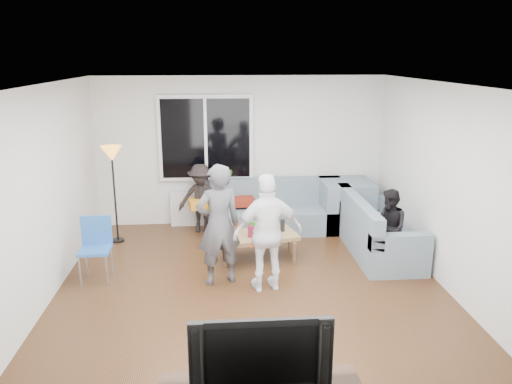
{
  "coord_description": "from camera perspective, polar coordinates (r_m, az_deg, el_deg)",
  "views": [
    {
      "loc": [
        -0.41,
        -5.88,
        2.94
      ],
      "look_at": [
        0.1,
        0.6,
        1.15
      ],
      "focal_mm": 35.15,
      "sensor_mm": 36.0,
      "label": 1
    }
  ],
  "objects": [
    {
      "name": "radiator",
      "position": [
        8.92,
        -5.53,
        -1.82
      ],
      "size": [
        1.3,
        0.12,
        0.62
      ],
      "primitive_type": "cube",
      "color": "silver",
      "rests_on": "floor"
    },
    {
      "name": "window_frame",
      "position": [
        8.68,
        -5.73,
        6.11
      ],
      "size": [
        1.62,
        0.06,
        1.47
      ],
      "primitive_type": "cube",
      "color": "white",
      "rests_on": "wall_back"
    },
    {
      "name": "vase",
      "position": [
        8.79,
        -6.63,
        0.54
      ],
      "size": [
        0.19,
        0.19,
        0.16
      ],
      "primitive_type": "imported",
      "rotation": [
        0.0,
        0.0,
        0.25
      ],
      "color": "silver",
      "rests_on": "radiator"
    },
    {
      "name": "spectator_right",
      "position": [
        7.41,
        14.94,
        -3.92
      ],
      "size": [
        0.49,
        0.59,
        1.11
      ],
      "primitive_type": "imported",
      "rotation": [
        0.0,
        0.0,
        -1.43
      ],
      "color": "black",
      "rests_on": "floor"
    },
    {
      "name": "bottle_b",
      "position": [
        7.22,
        -0.38,
        -4.23
      ],
      "size": [
        0.08,
        0.08,
        0.22
      ],
      "primitive_type": "cylinder",
      "color": "#2A8D19",
      "rests_on": "coffee_table"
    },
    {
      "name": "floor",
      "position": [
        6.59,
        -0.47,
        -11.28
      ],
      "size": [
        5.0,
        5.5,
        0.04
      ],
      "primitive_type": "cube",
      "color": "#56351C",
      "rests_on": "ground"
    },
    {
      "name": "player_left",
      "position": [
        6.51,
        -4.29,
        -3.75
      ],
      "size": [
        0.67,
        0.54,
        1.62
      ],
      "primitive_type": "imported",
      "rotation": [
        0.0,
        0.0,
        3.43
      ],
      "color": "#47474C",
      "rests_on": "floor"
    },
    {
      "name": "window_glass",
      "position": [
        8.64,
        -5.74,
        6.06
      ],
      "size": [
        1.5,
        0.02,
        1.35
      ],
      "primitive_type": "cube",
      "color": "black",
      "rests_on": "window_frame"
    },
    {
      "name": "wall_left",
      "position": [
        6.45,
        -23.41,
        -0.61
      ],
      "size": [
        0.04,
        5.5,
        2.6
      ],
      "primitive_type": "cube",
      "color": "silver",
      "rests_on": "ground"
    },
    {
      "name": "coffee_table",
      "position": [
        7.43,
        0.28,
        -6.24
      ],
      "size": [
        1.21,
        0.84,
        0.4
      ],
      "primitive_type": "cube",
      "rotation": [
        0.0,
        0.0,
        0.23
      ],
      "color": "#A68550",
      "rests_on": "floor"
    },
    {
      "name": "bottle_c",
      "position": [
        7.46,
        0.41,
        -3.58
      ],
      "size": [
        0.07,
        0.07,
        0.23
      ],
      "primitive_type": "cylinder",
      "color": "black",
      "rests_on": "coffee_table"
    },
    {
      "name": "television",
      "position": [
        4.03,
        0.45,
        -17.43
      ],
      "size": [
        1.08,
        0.14,
        0.62
      ],
      "primitive_type": "imported",
      "color": "black",
      "rests_on": "tv_console"
    },
    {
      "name": "side_chair",
      "position": [
        7.0,
        -17.84,
        -6.39
      ],
      "size": [
        0.41,
        0.41,
        0.86
      ],
      "primitive_type": null,
      "rotation": [
        0.0,
        0.0,
        0.02
      ],
      "color": "#2961B2",
      "rests_on": "floor"
    },
    {
      "name": "bottle_e",
      "position": [
        7.45,
        3.04,
        -3.78
      ],
      "size": [
        0.07,
        0.07,
        0.19
      ],
      "primitive_type": "cylinder",
      "color": "black",
      "rests_on": "coffee_table"
    },
    {
      "name": "player_right",
      "position": [
        6.33,
        1.36,
        -4.68
      ],
      "size": [
        0.95,
        0.53,
        1.53
      ],
      "primitive_type": "imported",
      "rotation": [
        0.0,
        0.0,
        3.33
      ],
      "color": "white",
      "rests_on": "floor"
    },
    {
      "name": "bottle_d",
      "position": [
        7.27,
        1.99,
        -4.14
      ],
      "size": [
        0.07,
        0.07,
        0.22
      ],
      "primitive_type": "cylinder",
      "color": "#C76C11",
      "rests_on": "coffee_table"
    },
    {
      "name": "pitcher",
      "position": [
        7.24,
        -0.29,
        -4.43
      ],
      "size": [
        0.17,
        0.17,
        0.17
      ],
      "primitive_type": "cylinder",
      "color": "maroon",
      "rests_on": "coffee_table"
    },
    {
      "name": "cushion_yellow",
      "position": [
        8.49,
        -6.32,
        -1.34
      ],
      "size": [
        0.44,
        0.39,
        0.14
      ],
      "primitive_type": "cube",
      "rotation": [
        0.0,
        0.0,
        0.2
      ],
      "color": "orange",
      "rests_on": "sofa_back_section"
    },
    {
      "name": "sofa_corner",
      "position": [
        8.81,
        10.19,
        -1.45
      ],
      "size": [
        0.85,
        0.85,
        0.85
      ],
      "primitive_type": "cube",
      "color": "slate",
      "rests_on": "floor"
    },
    {
      "name": "sofa_back_section",
      "position": [
        8.58,
        2.47,
        -1.65
      ],
      "size": [
        2.3,
        0.85,
        0.85
      ],
      "primitive_type": null,
      "color": "slate",
      "rests_on": "floor"
    },
    {
      "name": "potted_plant",
      "position": [
        8.76,
        -3.39,
        1.37
      ],
      "size": [
        0.22,
        0.18,
        0.4
      ],
      "primitive_type": "imported",
      "rotation": [
        0.0,
        0.0,
        0.01
      ],
      "color": "#336227",
      "rests_on": "radiator"
    },
    {
      "name": "cushion_red",
      "position": [
        8.57,
        -1.45,
        -1.08
      ],
      "size": [
        0.39,
        0.33,
        0.13
      ],
      "primitive_type": "cube",
      "rotation": [
        0.0,
        0.0,
        0.1
      ],
      "color": "maroon",
      "rests_on": "sofa_back_section"
    },
    {
      "name": "wall_front",
      "position": [
        3.54,
        2.75,
        -12.22
      ],
      "size": [
        5.0,
        0.04,
        2.6
      ],
      "primitive_type": "cube",
      "color": "silver",
      "rests_on": "ground"
    },
    {
      "name": "ceiling",
      "position": [
        5.9,
        -0.52,
        12.3
      ],
      "size": [
        5.0,
        5.5,
        0.04
      ],
      "primitive_type": "cube",
      "color": "white",
      "rests_on": "ground"
    },
    {
      "name": "sofa_right_section",
      "position": [
        7.85,
        13.81,
        -3.74
      ],
      "size": [
        2.0,
        0.85,
        0.85
      ],
      "primitive_type": null,
      "rotation": [
        0.0,
        0.0,
        1.57
      ],
      "color": "slate",
      "rests_on": "floor"
    },
    {
      "name": "spectator_back",
      "position": [
        8.51,
        -6.28,
        -0.73
      ],
      "size": [
        0.81,
        0.52,
        1.18
      ],
      "primitive_type": "imported",
      "rotation": [
        0.0,
        0.0,
        -0.11
      ],
      "color": "black",
      "rests_on": "floor"
    },
    {
      "name": "wall_right",
      "position": [
        6.77,
        21.31,
        0.31
      ],
      "size": [
        0.04,
        5.5,
        2.6
      ],
      "primitive_type": "cube",
      "color": "silver",
      "rests_on": "ground"
    },
    {
      "name": "window_mullion",
      "position": [
        8.63,
        -5.74,
        6.05
      ],
      "size": [
        0.05,
        0.03,
        1.35
      ],
      "primitive_type": "cube",
      "color": "white",
      "rests_on": "window_frame"
    },
    {
      "name": "bottle_a",
      "position": [
        7.38,
        -2.35,
        -3.93
      ],
      "size": [
        0.07,
        0.07,
        0.19
      ],
      "primitive_type": "cylinder",
      "color": "#C0390B",
      "rests_on": "coffee_table"
    },
    {
      "name": "wall_back",
      "position": [
        8.81,
        -1.77,
        4.66
      ],
      "size": [
        5.0,
        0.04,
        2.6
      ],
      "primitive_type": "cube",
      "color": "silver",
      "rests_on": "ground"
    },
    {
      "name": "floor_lamp",
      "position": [
        8.27,
        -15.78,
        -0.34
      ],
      "size": [
        0.32,
        0.32,
        1.56
      ],
      "primitive_type": null,
      "color": "orange",
      "rests_on": "floor"
    }
  ]
}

